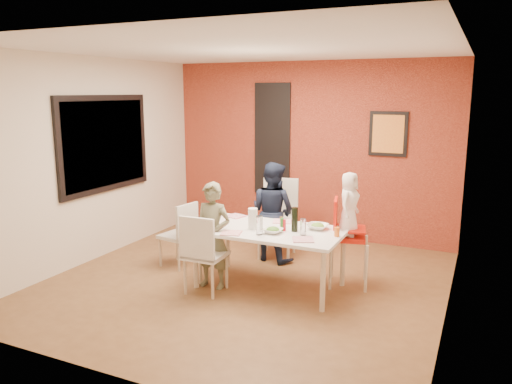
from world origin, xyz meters
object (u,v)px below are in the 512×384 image
at_px(chair_left, 182,231).
at_px(high_chair, 345,234).
at_px(chair_far, 279,213).
at_px(toddler, 349,204).
at_px(wine_bottle, 295,219).
at_px(paper_towel_roll, 253,219).
at_px(dining_table, 270,234).
at_px(chair_near, 202,250).
at_px(child_near, 213,235).
at_px(child_far, 273,212).

xyz_separation_m(chair_left, high_chair, (2.08, 0.28, 0.15)).
xyz_separation_m(chair_far, toddler, (1.16, -0.71, 0.38)).
xyz_separation_m(high_chair, wine_bottle, (-0.48, -0.41, 0.22)).
bearing_deg(chair_far, paper_towel_roll, -91.07).
distance_m(chair_left, wine_bottle, 1.64).
xyz_separation_m(chair_far, paper_towel_roll, (0.19, -1.24, 0.23)).
relative_size(chair_far, high_chair, 1.03).
distance_m(dining_table, chair_near, 0.80).
distance_m(toddler, paper_towel_roll, 1.12).
xyz_separation_m(chair_near, chair_left, (-0.71, 0.67, -0.04)).
height_order(chair_near, chair_far, chair_far).
bearing_deg(wine_bottle, toddler, 39.66).
xyz_separation_m(child_near, toddler, (1.40, 0.72, 0.36)).
bearing_deg(child_near, chair_near, -90.51).
bearing_deg(chair_left, paper_towel_roll, 87.19).
distance_m(chair_left, paper_towel_roll, 1.20).
bearing_deg(dining_table, child_far, 111.14).
bearing_deg(chair_near, child_far, -101.70).
bearing_deg(dining_table, wine_bottle, 5.95).
bearing_deg(paper_towel_roll, dining_table, 23.91).
bearing_deg(paper_towel_roll, toddler, 28.52).
bearing_deg(toddler, wine_bottle, 135.46).
bearing_deg(chair_left, high_chair, 106.74).
relative_size(dining_table, chair_far, 1.58).
bearing_deg(wine_bottle, dining_table, -174.05).
xyz_separation_m(high_chair, child_far, (-1.12, 0.47, 0.05)).
bearing_deg(chair_left, toddler, 106.95).
bearing_deg(high_chair, child_far, 53.71).
xyz_separation_m(dining_table, toddler, (0.80, 0.45, 0.34)).
relative_size(child_near, toddler, 1.68).
distance_m(child_far, wine_bottle, 1.10).
bearing_deg(child_far, wine_bottle, 139.77).
relative_size(chair_far, toddler, 1.44).
bearing_deg(high_chair, toddler, -80.66).
height_order(chair_near, child_near, child_near).
relative_size(chair_near, paper_towel_roll, 3.78).
bearing_deg(high_chair, paper_towel_roll, 105.00).
bearing_deg(child_near, wine_bottle, 17.57).
height_order(dining_table, toddler, toddler).
bearing_deg(wine_bottle, child_far, 126.13).
distance_m(dining_table, child_near, 0.66).
xyz_separation_m(dining_table, child_near, (-0.60, -0.27, -0.02)).
height_order(chair_near, wine_bottle, wine_bottle).
xyz_separation_m(toddler, paper_towel_roll, (-0.98, -0.53, -0.16)).
bearing_deg(chair_far, wine_bottle, -69.51).
height_order(chair_left, child_far, child_far).
xyz_separation_m(child_far, toddler, (1.15, -0.45, 0.31)).
bearing_deg(paper_towel_roll, high_chair, 28.67).
height_order(high_chair, wine_bottle, high_chair).
bearing_deg(chair_near, chair_left, -45.05).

